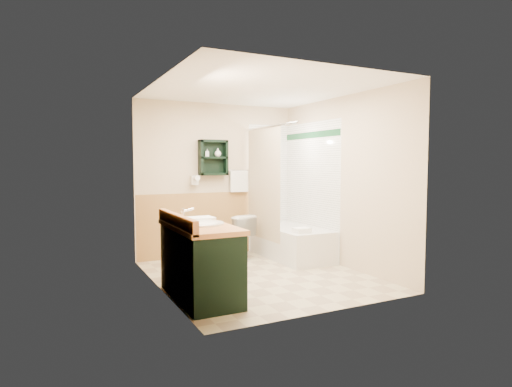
# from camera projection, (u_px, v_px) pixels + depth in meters

# --- Properties ---
(floor) EXTENTS (3.00, 3.00, 0.00)m
(floor) POSITION_uv_depth(u_px,v_px,m) (260.00, 276.00, 5.55)
(floor) COLOR #C1B48D
(floor) RESTS_ON ground
(back_wall) EXTENTS (2.60, 0.04, 2.40)m
(back_wall) POSITION_uv_depth(u_px,v_px,m) (217.00, 180.00, 6.82)
(back_wall) COLOR beige
(back_wall) RESTS_ON ground
(left_wall) EXTENTS (0.04, 3.00, 2.40)m
(left_wall) POSITION_uv_depth(u_px,v_px,m) (157.00, 186.00, 4.87)
(left_wall) COLOR beige
(left_wall) RESTS_ON ground
(right_wall) EXTENTS (0.04, 3.00, 2.40)m
(right_wall) POSITION_uv_depth(u_px,v_px,m) (343.00, 182.00, 6.05)
(right_wall) COLOR beige
(right_wall) RESTS_ON ground
(ceiling) EXTENTS (2.60, 3.00, 0.04)m
(ceiling) POSITION_uv_depth(u_px,v_px,m) (260.00, 87.00, 5.38)
(ceiling) COLOR white
(ceiling) RESTS_ON back_wall
(wainscot_left) EXTENTS (2.98, 2.98, 1.00)m
(wainscot_left) POSITION_uv_depth(u_px,v_px,m) (161.00, 246.00, 4.94)
(wainscot_left) COLOR tan
(wainscot_left) RESTS_ON left_wall
(wainscot_back) EXTENTS (2.58, 2.58, 1.00)m
(wainscot_back) POSITION_uv_depth(u_px,v_px,m) (218.00, 223.00, 6.84)
(wainscot_back) COLOR tan
(wainscot_back) RESTS_ON back_wall
(mirror_frame) EXTENTS (1.30, 1.30, 1.00)m
(mirror_frame) POSITION_uv_depth(u_px,v_px,m) (175.00, 159.00, 4.39)
(mirror_frame) COLOR brown
(mirror_frame) RESTS_ON left_wall
(mirror_glass) EXTENTS (1.20, 1.20, 0.90)m
(mirror_glass) POSITION_uv_depth(u_px,v_px,m) (175.00, 159.00, 4.39)
(mirror_glass) COLOR white
(mirror_glass) RESTS_ON left_wall
(tile_right) EXTENTS (1.50, 1.50, 2.10)m
(tile_right) POSITION_uv_depth(u_px,v_px,m) (311.00, 190.00, 6.71)
(tile_right) COLOR white
(tile_right) RESTS_ON right_wall
(tile_back) EXTENTS (0.95, 0.95, 2.10)m
(tile_back) POSITION_uv_depth(u_px,v_px,m) (274.00, 188.00, 7.25)
(tile_back) COLOR white
(tile_back) RESTS_ON back_wall
(tile_accent) EXTENTS (1.50, 1.50, 0.10)m
(tile_accent) POSITION_uv_depth(u_px,v_px,m) (311.00, 135.00, 6.65)
(tile_accent) COLOR #134524
(tile_accent) RESTS_ON right_wall
(wall_shelf) EXTENTS (0.45, 0.15, 0.55)m
(wall_shelf) POSITION_uv_depth(u_px,v_px,m) (213.00, 158.00, 6.65)
(wall_shelf) COLOR black
(wall_shelf) RESTS_ON back_wall
(hair_dryer) EXTENTS (0.10, 0.24, 0.18)m
(hair_dryer) POSITION_uv_depth(u_px,v_px,m) (195.00, 180.00, 6.56)
(hair_dryer) COLOR white
(hair_dryer) RESTS_ON back_wall
(towel_bar) EXTENTS (0.40, 0.06, 0.40)m
(towel_bar) POSITION_uv_depth(u_px,v_px,m) (238.00, 170.00, 6.90)
(towel_bar) COLOR silver
(towel_bar) RESTS_ON back_wall
(curtain_rod) EXTENTS (0.03, 1.60, 0.03)m
(curtain_rod) POSITION_uv_depth(u_px,v_px,m) (269.00, 127.00, 6.31)
(curtain_rod) COLOR silver
(curtain_rod) RESTS_ON back_wall
(shower_curtain) EXTENTS (1.05, 1.05, 1.70)m
(shower_curtain) POSITION_uv_depth(u_px,v_px,m) (263.00, 184.00, 6.53)
(shower_curtain) COLOR #C3B394
(shower_curtain) RESTS_ON curtain_rod
(vanity) EXTENTS (0.59, 1.27, 0.81)m
(vanity) POSITION_uv_depth(u_px,v_px,m) (200.00, 261.00, 4.61)
(vanity) COLOR black
(vanity) RESTS_ON ground
(bathtub) EXTENTS (0.72, 1.50, 0.48)m
(bathtub) POSITION_uv_depth(u_px,v_px,m) (290.00, 242.00, 6.63)
(bathtub) COLOR silver
(bathtub) RESTS_ON ground
(toilet) EXTENTS (0.55, 0.76, 0.67)m
(toilet) POSITION_uv_depth(u_px,v_px,m) (233.00, 237.00, 6.57)
(toilet) COLOR silver
(toilet) RESTS_ON ground
(counter_towel) EXTENTS (0.31, 0.24, 0.04)m
(counter_towel) POSITION_uv_depth(u_px,v_px,m) (200.00, 219.00, 4.88)
(counter_towel) COLOR silver
(counter_towel) RESTS_ON vanity
(vanity_book) EXTENTS (0.17, 0.04, 0.22)m
(vanity_book) POSITION_uv_depth(u_px,v_px,m) (173.00, 211.00, 4.90)
(vanity_book) COLOR black
(vanity_book) RESTS_ON vanity
(tub_towel) EXTENTS (0.22, 0.19, 0.07)m
(tub_towel) POSITION_uv_depth(u_px,v_px,m) (302.00, 230.00, 6.05)
(tub_towel) COLOR silver
(tub_towel) RESTS_ON bathtub
(soap_bottle_a) EXTENTS (0.10, 0.13, 0.06)m
(soap_bottle_a) POSITION_uv_depth(u_px,v_px,m) (207.00, 155.00, 6.60)
(soap_bottle_a) COLOR silver
(soap_bottle_a) RESTS_ON wall_shelf
(soap_bottle_b) EXTENTS (0.13, 0.15, 0.10)m
(soap_bottle_b) POSITION_uv_depth(u_px,v_px,m) (218.00, 153.00, 6.67)
(soap_bottle_b) COLOR silver
(soap_bottle_b) RESTS_ON wall_shelf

